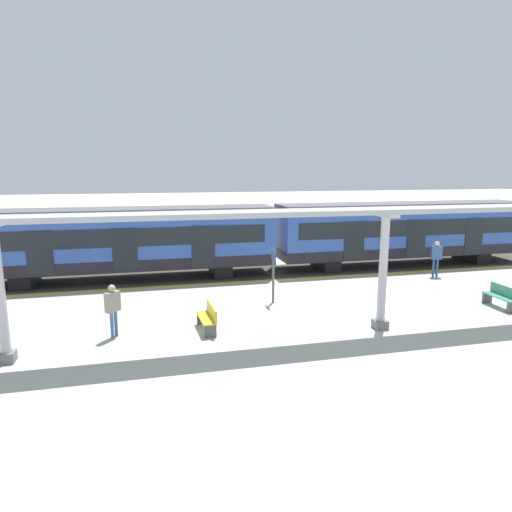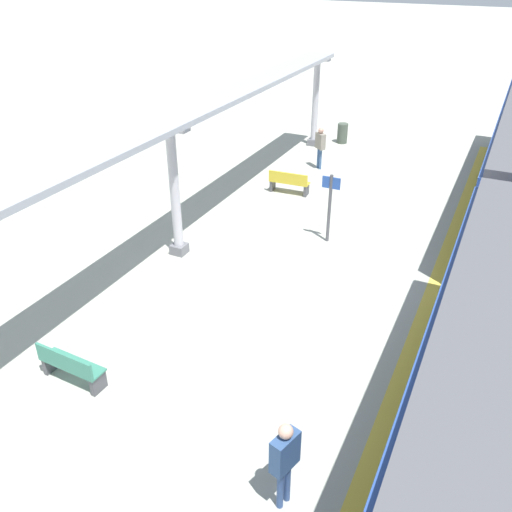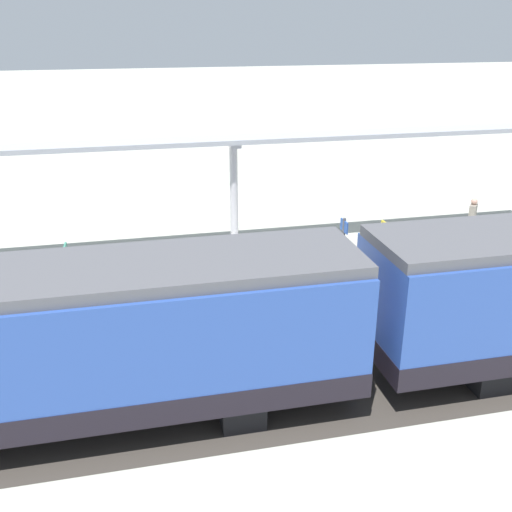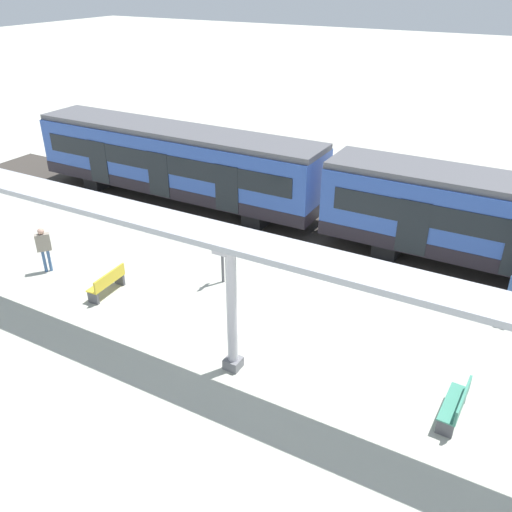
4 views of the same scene
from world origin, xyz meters
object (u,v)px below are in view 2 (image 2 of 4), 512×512
(platform_info_sign, at_px, (330,202))
(passenger_by_the_benches, at_px, (320,143))
(trash_bin, at_px, (342,133))
(bench_near_end, at_px, (289,182))
(canopy_pillar_nearest, at_px, (315,102))
(train_far_carriage, at_px, (493,489))
(canopy_pillar_second, at_px, (175,192))
(passenger_waiting_near_edge, at_px, (285,456))
(bench_mid_platform, at_px, (70,366))

(platform_info_sign, height_order, passenger_by_the_benches, platform_info_sign)
(trash_bin, xyz_separation_m, passenger_by_the_benches, (-0.20, 3.70, 0.62))
(bench_near_end, distance_m, trash_bin, 6.71)
(canopy_pillar_nearest, height_order, platform_info_sign, canopy_pillar_nearest)
(train_far_carriage, relative_size, bench_near_end, 9.36)
(canopy_pillar_nearest, relative_size, bench_near_end, 2.56)
(canopy_pillar_second, distance_m, trash_bin, 12.50)
(passenger_by_the_benches, bearing_deg, platform_info_sign, 112.33)
(platform_info_sign, distance_m, passenger_waiting_near_edge, 9.43)
(canopy_pillar_second, bearing_deg, trash_bin, -95.08)
(trash_bin, distance_m, passenger_by_the_benches, 3.76)
(canopy_pillar_nearest, distance_m, bench_mid_platform, 17.27)
(bench_near_end, bearing_deg, canopy_pillar_nearest, -78.39)
(bench_mid_platform, bearing_deg, trash_bin, -90.26)
(trash_bin, bearing_deg, train_far_carriage, 113.13)
(canopy_pillar_second, distance_m, platform_info_sign, 4.66)
(platform_info_sign, bearing_deg, trash_bin, -74.67)
(canopy_pillar_nearest, bearing_deg, bench_mid_platform, 93.39)
(bench_near_end, distance_m, passenger_waiting_near_edge, 13.07)
(train_far_carriage, bearing_deg, canopy_pillar_second, -34.72)
(trash_bin, xyz_separation_m, platform_info_sign, (-2.65, 9.67, 0.87))
(canopy_pillar_nearest, relative_size, passenger_waiting_near_edge, 2.19)
(train_far_carriage, distance_m, trash_bin, 20.32)
(passenger_waiting_near_edge, bearing_deg, canopy_pillar_nearest, -70.97)
(trash_bin, distance_m, platform_info_sign, 10.06)
(canopy_pillar_nearest, xyz_separation_m, platform_info_sign, (-3.75, 8.76, -0.65))
(canopy_pillar_nearest, distance_m, platform_info_sign, 9.55)
(bench_mid_platform, relative_size, trash_bin, 1.66)
(train_far_carriage, xyz_separation_m, bench_near_end, (7.87, -11.93, -1.39))
(passenger_by_the_benches, bearing_deg, canopy_pillar_second, 81.49)
(canopy_pillar_nearest, xyz_separation_m, bench_near_end, (-1.19, 5.80, -1.53))
(bench_near_end, bearing_deg, train_far_carriage, 123.40)
(bench_mid_platform, relative_size, passenger_by_the_benches, 0.88)
(bench_mid_platform, bearing_deg, platform_info_sign, -108.00)
(canopy_pillar_nearest, bearing_deg, passenger_by_the_benches, 114.94)
(passenger_waiting_near_edge, bearing_deg, bench_mid_platform, -7.75)
(bench_mid_platform, height_order, trash_bin, trash_bin)
(platform_info_sign, bearing_deg, canopy_pillar_nearest, -66.83)
(platform_info_sign, relative_size, passenger_by_the_benches, 1.27)
(train_far_carriage, distance_m, passenger_by_the_benches, 16.85)
(trash_bin, bearing_deg, canopy_pillar_nearest, 39.64)
(train_far_carriage, xyz_separation_m, platform_info_sign, (5.31, -8.97, -0.51))
(bench_mid_platform, height_order, passenger_waiting_near_edge, passenger_waiting_near_edge)
(train_far_carriage, bearing_deg, bench_near_end, -56.60)
(train_far_carriage, height_order, canopy_pillar_second, canopy_pillar_second)
(canopy_pillar_second, bearing_deg, bench_mid_platform, 100.08)
(passenger_by_the_benches, bearing_deg, bench_near_end, 87.99)
(bench_near_end, bearing_deg, platform_info_sign, 130.82)
(bench_near_end, xyz_separation_m, platform_info_sign, (-2.56, 2.96, 0.89))
(canopy_pillar_nearest, relative_size, canopy_pillar_second, 1.00)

